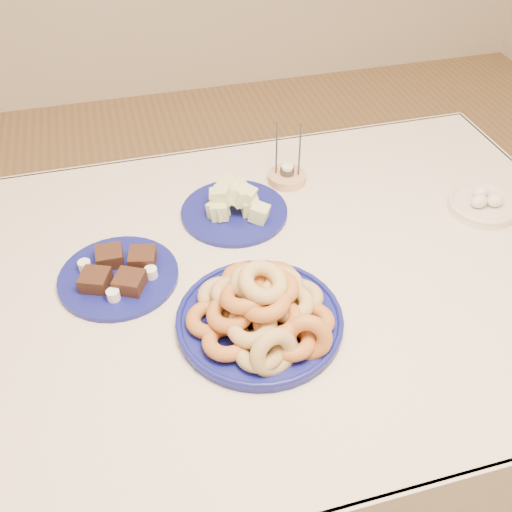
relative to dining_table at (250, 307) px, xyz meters
name	(u,v)px	position (x,y,z in m)	size (l,w,h in m)	color
ground	(252,447)	(0.00, 0.00, -0.64)	(5.00, 5.00, 0.00)	olive
dining_table	(250,307)	(0.00, 0.00, 0.00)	(1.71, 1.11, 0.75)	brown
donut_platter	(261,312)	(-0.02, -0.15, 0.15)	(0.38, 0.38, 0.16)	navy
melon_plate	(234,207)	(0.02, 0.22, 0.13)	(0.35, 0.35, 0.09)	navy
brownie_plate	(119,274)	(-0.29, 0.06, 0.12)	(0.31, 0.31, 0.05)	navy
candle_holder	(287,176)	(0.19, 0.33, 0.12)	(0.14, 0.14, 0.18)	tan
egg_bowl	(483,204)	(0.63, 0.08, 0.12)	(0.18, 0.18, 0.06)	beige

